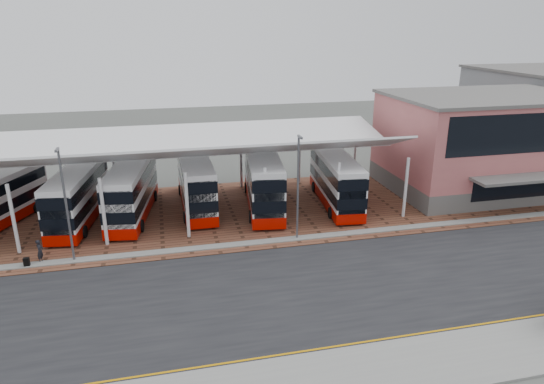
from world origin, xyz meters
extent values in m
plane|color=#434641|center=(0.00, 0.00, 0.00)|extent=(140.00, 140.00, 0.00)
cube|color=black|center=(0.00, -1.00, 0.01)|extent=(120.00, 14.00, 0.02)
cube|color=brown|center=(2.00, 13.00, 0.03)|extent=(72.00, 16.00, 0.06)
cube|color=slate|center=(0.00, -9.00, 0.07)|extent=(120.00, 4.00, 0.14)
cube|color=slate|center=(0.00, 6.20, 0.07)|extent=(120.00, 0.80, 0.14)
cube|color=#C58303|center=(0.00, -7.00, 0.03)|extent=(120.00, 0.12, 0.01)
cube|color=#C58303|center=(0.00, -6.70, 0.03)|extent=(120.00, 0.12, 0.01)
cylinder|color=silver|center=(-18.00, 8.50, 2.60)|extent=(0.26, 0.26, 5.20)
cylinder|color=silver|center=(-18.00, 19.50, 2.30)|extent=(0.26, 0.26, 4.60)
cylinder|color=silver|center=(-12.00, 8.50, 2.60)|extent=(0.26, 0.26, 5.20)
cylinder|color=silver|center=(-12.00, 19.50, 2.30)|extent=(0.26, 0.26, 4.60)
cylinder|color=silver|center=(-6.00, 8.50, 2.60)|extent=(0.26, 0.26, 5.20)
cylinder|color=silver|center=(-6.00, 19.50, 2.30)|extent=(0.26, 0.26, 4.60)
cylinder|color=silver|center=(0.00, 8.50, 2.60)|extent=(0.26, 0.26, 5.20)
cylinder|color=silver|center=(0.00, 19.50, 2.30)|extent=(0.26, 0.26, 4.60)
cylinder|color=silver|center=(6.00, 8.50, 2.60)|extent=(0.26, 0.26, 5.20)
cylinder|color=silver|center=(6.00, 19.50, 2.30)|extent=(0.26, 0.26, 4.60)
cylinder|color=silver|center=(12.00, 8.50, 2.60)|extent=(0.26, 0.26, 5.20)
cylinder|color=silver|center=(12.00, 19.50, 2.30)|extent=(0.26, 0.26, 4.60)
cube|color=silver|center=(-6.00, 10.70, 6.10)|extent=(37.00, 4.95, 1.95)
cube|color=silver|center=(-6.00, 16.30, 5.90)|extent=(37.00, 7.12, 1.43)
cube|color=#555350|center=(23.00, 14.00, 0.90)|extent=(18.00, 12.00, 1.80)
cube|color=#B05C5C|center=(23.00, 14.00, 5.40)|extent=(18.00, 12.00, 7.20)
cube|color=black|center=(23.00, 8.10, 6.80)|extent=(16.00, 0.25, 3.40)
cube|color=black|center=(23.00, 8.10, 2.10)|extent=(10.00, 0.25, 2.20)
cube|color=#555350|center=(23.00, 7.00, 3.20)|extent=(11.00, 2.40, 0.25)
cube|color=#555350|center=(23.00, 14.00, 9.10)|extent=(18.40, 12.40, 0.30)
cylinder|color=#4D4E54|center=(-14.00, 6.30, 4.00)|extent=(0.16, 0.16, 8.00)
cube|color=#4D4E54|center=(-14.00, 6.00, 8.00)|extent=(0.15, 0.90, 0.15)
cylinder|color=#4D4E54|center=(2.00, 6.30, 4.00)|extent=(0.16, 0.16, 8.00)
cube|color=#4D4E54|center=(2.00, 6.00, 8.00)|extent=(0.15, 0.90, 0.15)
cylinder|color=black|center=(-20.54, 17.52, 0.51)|extent=(0.60, 0.94, 0.91)
cylinder|color=black|center=(-18.46, 16.61, 0.51)|extent=(0.60, 0.94, 0.91)
cube|color=silver|center=(-14.46, 13.66, 2.37)|extent=(3.92, 10.82, 4.14)
cube|color=#A40800|center=(-14.46, 13.66, 0.69)|extent=(3.96, 10.86, 0.87)
cube|color=black|center=(-14.46, 13.66, 1.94)|extent=(3.96, 10.86, 0.91)
cube|color=black|center=(-14.46, 13.66, 3.47)|extent=(3.96, 10.86, 0.91)
cube|color=black|center=(-15.23, 8.48, 2.27)|extent=(2.15, 0.41, 3.46)
cylinder|color=black|center=(-16.15, 10.49, 0.54)|extent=(0.41, 0.99, 0.96)
cylinder|color=black|center=(-13.77, 10.14, 0.54)|extent=(0.41, 0.99, 0.96)
cylinder|color=black|center=(-15.16, 17.19, 0.54)|extent=(0.41, 0.99, 0.96)
cylinder|color=black|center=(-12.78, 16.84, 0.54)|extent=(0.41, 0.99, 0.96)
cube|color=silver|center=(-10.24, 13.91, 2.45)|extent=(4.12, 11.19, 4.28)
cube|color=#A40800|center=(-10.24, 13.91, 0.71)|extent=(4.16, 11.24, 0.90)
cube|color=black|center=(-10.24, 13.91, 2.00)|extent=(4.16, 11.24, 0.94)
cube|color=black|center=(-10.24, 13.91, 3.59)|extent=(4.16, 11.24, 0.94)
cube|color=black|center=(-11.06, 8.56, 2.35)|extent=(2.23, 0.44, 3.58)
cylinder|color=black|center=(-12.00, 10.64, 0.56)|extent=(0.43, 1.03, 0.99)
cylinder|color=black|center=(-9.54, 10.27, 0.56)|extent=(0.43, 1.03, 0.99)
cylinder|color=black|center=(-10.94, 17.56, 0.56)|extent=(0.43, 1.03, 0.99)
cylinder|color=black|center=(-8.48, 17.19, 0.56)|extent=(0.43, 1.03, 0.99)
cube|color=silver|center=(-4.85, 14.79, 2.46)|extent=(2.56, 11.00, 4.29)
cube|color=#A40800|center=(-4.85, 14.79, 0.71)|extent=(2.60, 11.04, 0.90)
cube|color=black|center=(-4.85, 14.79, 2.01)|extent=(2.60, 11.04, 0.95)
cube|color=black|center=(-4.85, 14.79, 3.60)|extent=(2.60, 11.04, 0.95)
cube|color=black|center=(-4.82, 9.35, 2.36)|extent=(2.25, 0.11, 3.59)
cylinder|color=black|center=(-6.08, 11.27, 0.56)|extent=(0.29, 1.00, 1.00)
cylinder|color=black|center=(-3.58, 11.28, 0.56)|extent=(0.29, 1.00, 1.00)
cylinder|color=black|center=(-6.11, 18.30, 0.56)|extent=(0.29, 1.00, 1.00)
cylinder|color=black|center=(-3.62, 18.31, 0.56)|extent=(0.29, 1.00, 1.00)
cube|color=silver|center=(0.95, 13.63, 2.58)|extent=(4.09, 11.81, 4.52)
cube|color=#A40800|center=(0.95, 13.63, 0.74)|extent=(4.13, 11.86, 0.95)
cube|color=black|center=(0.95, 13.63, 2.11)|extent=(4.13, 11.86, 1.00)
cube|color=black|center=(0.95, 13.63, 3.79)|extent=(4.13, 11.86, 1.00)
cube|color=black|center=(0.22, 7.95, 2.48)|extent=(2.36, 0.41, 3.79)
cylinder|color=black|center=(-0.82, 10.13, 0.59)|extent=(0.43, 1.08, 1.05)
cylinder|color=black|center=(1.78, 9.79, 0.59)|extent=(0.43, 1.08, 1.05)
cylinder|color=black|center=(0.12, 17.47, 0.59)|extent=(0.43, 1.08, 1.05)
cylinder|color=black|center=(2.73, 17.14, 0.59)|extent=(0.43, 1.08, 1.05)
cube|color=silver|center=(7.43, 12.76, 2.41)|extent=(3.60, 10.98, 4.21)
cube|color=#A40800|center=(7.43, 12.76, 0.70)|extent=(3.65, 11.02, 0.88)
cube|color=black|center=(7.43, 12.76, 1.97)|extent=(3.65, 11.02, 0.93)
cube|color=black|center=(7.43, 12.76, 3.54)|extent=(3.65, 11.02, 0.93)
cube|color=black|center=(6.85, 7.45, 2.31)|extent=(2.20, 0.34, 3.53)
cylinder|color=black|center=(5.84, 9.47, 0.55)|extent=(0.38, 1.00, 0.98)
cylinder|color=black|center=(8.28, 9.20, 0.55)|extent=(0.38, 1.00, 0.98)
cylinder|color=black|center=(6.59, 16.33, 0.55)|extent=(0.38, 1.00, 0.98)
cylinder|color=black|center=(9.02, 16.06, 0.55)|extent=(0.38, 1.00, 0.98)
imported|color=black|center=(-16.16, 6.61, 0.88)|extent=(0.49, 0.65, 1.63)
cube|color=black|center=(-16.96, 6.06, 0.38)|extent=(0.38, 0.27, 0.65)
camera|label=1|loc=(-7.55, -26.07, 15.56)|focal=32.00mm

